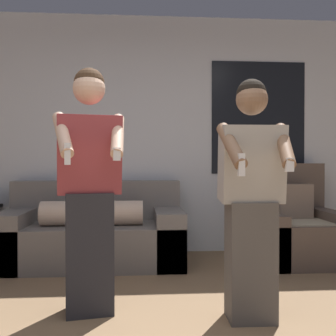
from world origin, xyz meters
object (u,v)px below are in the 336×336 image
person_right (251,199)px  person_left (89,189)px  couch (94,234)px  armchair (295,229)px

person_right → person_left: bearing=169.5°
couch → person_right: person_right is taller
person_left → couch: bearing=95.1°
person_left → armchair: bearing=34.0°
armchair → person_right: size_ratio=0.65×
couch → person_left: person_left is taller
person_left → person_right: size_ratio=1.06×
armchair → person_left: 2.45m
armchair → person_right: bearing=-120.9°
couch → person_left: bearing=-84.9°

